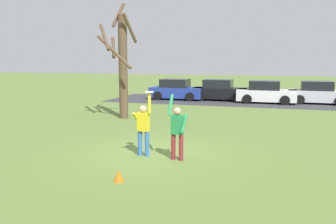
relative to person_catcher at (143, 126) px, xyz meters
name	(u,v)px	position (x,y,z in m)	size (l,w,h in m)	color
ground_plane	(153,153)	(0.20, 0.38, -0.98)	(120.00, 120.00, 0.00)	olive
person_catcher	(143,126)	(0.00, 0.00, 0.00)	(0.56, 0.49, 2.08)	#3366B7
person_defender	(177,129)	(1.17, -0.13, 0.00)	(0.58, 0.49, 2.04)	maroon
frisbee_disc	(149,92)	(0.22, -0.03, 1.11)	(0.27, 0.27, 0.02)	white
parked_car_blue	(176,90)	(-3.46, 16.15, -0.25)	(4.13, 2.09, 1.59)	#233893
parked_car_black	(219,91)	(-0.16, 16.55, -0.25)	(4.13, 2.09, 1.59)	black
parked_car_white	(266,93)	(3.30, 15.87, -0.25)	(4.13, 2.09, 1.59)	white
parked_car_silver	(318,93)	(6.83, 16.54, -0.25)	(4.13, 2.09, 1.59)	#BCBCC1
parking_strip	(240,101)	(1.48, 16.18, -0.98)	(19.69, 6.40, 0.01)	#38383D
bare_tree_tall	(122,62)	(-3.74, 6.64, 1.97)	(2.31, 1.99, 6.04)	brown
field_cone_orange	(119,176)	(0.28, -2.51, -0.82)	(0.26, 0.26, 0.32)	orange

